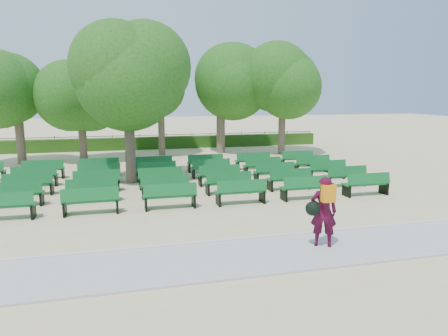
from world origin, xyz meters
The scene contains 9 objects.
ground centered at (0.00, 0.00, 0.00)m, with size 120.00×120.00×0.00m, color beige.
paving centered at (0.00, -7.40, 0.03)m, with size 30.00×2.20×0.06m, color #B6B7B2.
curb centered at (0.00, -6.25, 0.05)m, with size 30.00×0.12×0.10m, color silver.
hedge centered at (0.00, 14.00, 0.45)m, with size 26.00×0.70×0.90m, color #244C13.
fence centered at (0.00, 14.40, 0.00)m, with size 26.00×0.10×1.02m, color black, non-canonical shape.
tree_line centered at (0.00, 10.00, 0.00)m, with size 21.80×6.80×7.04m, color #265F19, non-canonical shape.
bench_array centered at (-0.74, 0.83, 0.10)m, with size 1.90×0.67×1.18m.
tree_among centered at (-1.93, 2.23, 4.46)m, with size 4.54×4.54×6.53m.
person centered at (2.74, -7.24, 1.03)m, with size 0.94×0.68×1.87m.
Camera 1 is at (-2.21, -16.30, 3.98)m, focal length 32.00 mm.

